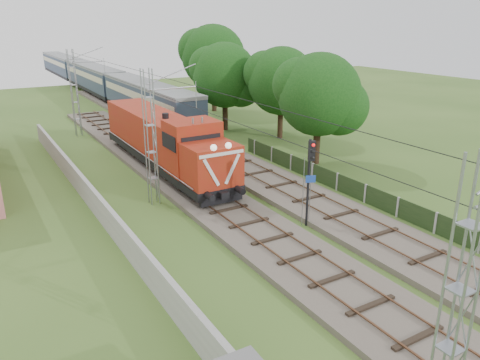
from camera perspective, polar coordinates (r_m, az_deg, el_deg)
ground at (r=20.81m, az=9.87°, el=-11.83°), size 140.00×140.00×0.00m
track_main at (r=25.79m, az=-0.16°, el=-4.72°), size 4.20×70.00×0.45m
track_side at (r=38.83m, az=-3.53°, el=3.50°), size 4.20×80.00×0.45m
catenary at (r=27.68m, az=-10.77°, el=5.07°), size 3.31×70.00×8.00m
boundary_wall at (r=27.73m, az=-17.24°, el=-2.61°), size 0.25×40.00×1.50m
fence at (r=27.66m, az=18.69°, el=-3.16°), size 0.12×32.00×1.20m
locomotive at (r=34.20m, az=-9.23°, el=4.83°), size 3.12×17.82×4.52m
coach_rake at (r=73.37m, az=-17.44°, el=11.94°), size 3.07×68.34×3.54m
signal_post at (r=24.43m, az=8.54°, el=1.47°), size 0.50×0.41×4.79m
tree_a at (r=35.54m, az=9.75°, el=10.11°), size 6.45×6.14×8.36m
tree_b at (r=43.26m, az=5.16°, el=11.84°), size 6.42×6.11×8.32m
tree_c at (r=46.53m, az=-1.78°, el=12.57°), size 6.58×6.27×8.53m
tree_d at (r=56.59m, az=-3.17°, el=14.69°), size 7.76×7.39×10.06m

